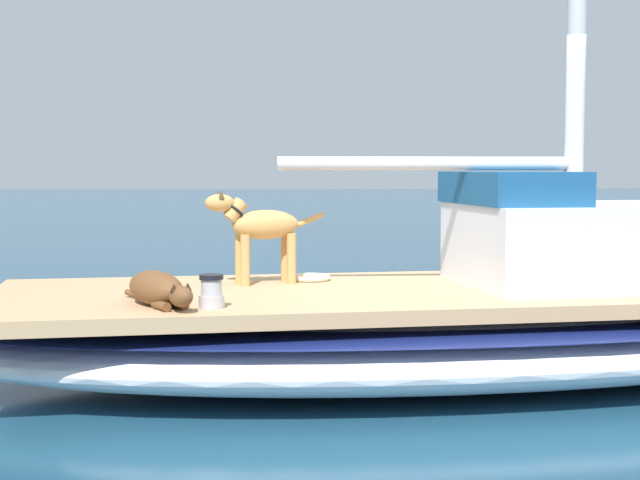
{
  "coord_description": "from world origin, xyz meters",
  "views": [
    {
      "loc": [
        6.53,
        -1.53,
        1.53
      ],
      "look_at": [
        0.0,
        -1.0,
        1.01
      ],
      "focal_mm": 51.29,
      "sensor_mm": 36.0,
      "label": 1
    }
  ],
  "objects_px": {
    "mooring_buoy": "(578,277)",
    "sailboat_main": "(456,331)",
    "dog_brown": "(158,289)",
    "dog_tan": "(260,228)",
    "coiled_rope": "(310,278)",
    "deck_winch": "(211,292)"
  },
  "relations": [
    {
      "from": "sailboat_main",
      "to": "mooring_buoy",
      "type": "distance_m",
      "value": 4.79
    },
    {
      "from": "mooring_buoy",
      "to": "sailboat_main",
      "type": "bearing_deg",
      "value": -30.86
    },
    {
      "from": "mooring_buoy",
      "to": "dog_brown",
      "type": "bearing_deg",
      "value": -42.96
    },
    {
      "from": "dog_tan",
      "to": "coiled_rope",
      "type": "bearing_deg",
      "value": 117.06
    },
    {
      "from": "dog_brown",
      "to": "coiled_rope",
      "type": "bearing_deg",
      "value": 139.8
    },
    {
      "from": "dog_brown",
      "to": "mooring_buoy",
      "type": "height_order",
      "value": "dog_brown"
    },
    {
      "from": "mooring_buoy",
      "to": "deck_winch",
      "type": "bearing_deg",
      "value": -40.07
    },
    {
      "from": "dog_brown",
      "to": "coiled_rope",
      "type": "height_order",
      "value": "dog_brown"
    },
    {
      "from": "sailboat_main",
      "to": "dog_tan",
      "type": "relative_size",
      "value": 8.12
    },
    {
      "from": "sailboat_main",
      "to": "deck_winch",
      "type": "distance_m",
      "value": 2.0
    },
    {
      "from": "dog_tan",
      "to": "mooring_buoy",
      "type": "relative_size",
      "value": 2.08
    },
    {
      "from": "dog_brown",
      "to": "coiled_rope",
      "type": "distance_m",
      "value": 1.62
    },
    {
      "from": "dog_tan",
      "to": "sailboat_main",
      "type": "bearing_deg",
      "value": 79.28
    },
    {
      "from": "mooring_buoy",
      "to": "coiled_rope",
      "type": "bearing_deg",
      "value": -43.83
    },
    {
      "from": "deck_winch",
      "to": "coiled_rope",
      "type": "distance_m",
      "value": 1.53
    },
    {
      "from": "sailboat_main",
      "to": "deck_winch",
      "type": "bearing_deg",
      "value": -63.12
    },
    {
      "from": "dog_brown",
      "to": "dog_tan",
      "type": "bearing_deg",
      "value": 147.68
    },
    {
      "from": "sailboat_main",
      "to": "coiled_rope",
      "type": "bearing_deg",
      "value": -114.19
    },
    {
      "from": "coiled_rope",
      "to": "mooring_buoy",
      "type": "height_order",
      "value": "coiled_rope"
    },
    {
      "from": "sailboat_main",
      "to": "deck_winch",
      "type": "relative_size",
      "value": 35.43
    },
    {
      "from": "dog_tan",
      "to": "coiled_rope",
      "type": "xyz_separation_m",
      "value": [
        -0.2,
        0.39,
        -0.4
      ]
    },
    {
      "from": "deck_winch",
      "to": "dog_tan",
      "type": "bearing_deg",
      "value": 164.65
    }
  ]
}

